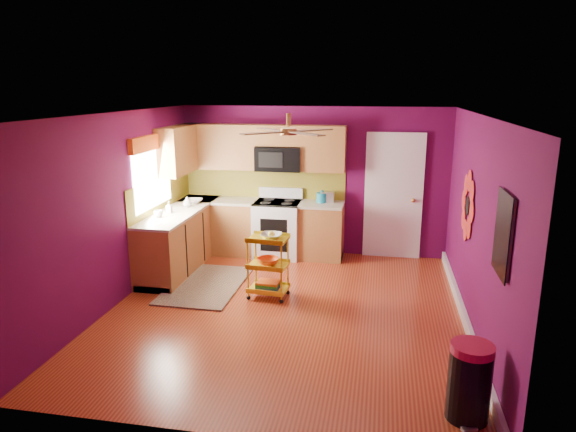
# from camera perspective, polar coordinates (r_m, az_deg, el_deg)

# --- Properties ---
(ground) EXTENTS (5.00, 5.00, 0.00)m
(ground) POSITION_cam_1_polar(r_m,az_deg,el_deg) (6.75, -0.25, -10.46)
(ground) COLOR maroon
(ground) RESTS_ON ground
(room_envelope) EXTENTS (4.54, 5.04, 2.52)m
(room_envelope) POSITION_cam_1_polar(r_m,az_deg,el_deg) (6.24, -0.02, 3.27)
(room_envelope) COLOR #53093D
(room_envelope) RESTS_ON ground
(lower_cabinets) EXTENTS (2.81, 2.31, 0.94)m
(lower_cabinets) POSITION_cam_1_polar(r_m,az_deg,el_deg) (8.57, -6.85, -2.03)
(lower_cabinets) COLOR brown
(lower_cabinets) RESTS_ON ground
(electric_range) EXTENTS (0.76, 0.66, 1.13)m
(electric_range) POSITION_cam_1_polar(r_m,az_deg,el_deg) (8.69, -1.15, -1.36)
(electric_range) COLOR white
(electric_range) RESTS_ON ground
(upper_cabinetry) EXTENTS (2.80, 2.30, 1.26)m
(upper_cabinetry) POSITION_cam_1_polar(r_m,az_deg,el_deg) (8.60, -5.75, 7.36)
(upper_cabinetry) COLOR brown
(upper_cabinetry) RESTS_ON ground
(left_window) EXTENTS (0.08, 1.35, 1.08)m
(left_window) POSITION_cam_1_polar(r_m,az_deg,el_deg) (7.91, -14.87, 5.90)
(left_window) COLOR white
(left_window) RESTS_ON ground
(panel_door) EXTENTS (0.95, 0.11, 2.15)m
(panel_door) POSITION_cam_1_polar(r_m,az_deg,el_deg) (8.68, 11.63, 2.02)
(panel_door) COLOR white
(panel_door) RESTS_ON ground
(right_wall_art) EXTENTS (0.04, 2.74, 1.04)m
(right_wall_art) POSITION_cam_1_polar(r_m,az_deg,el_deg) (5.95, 20.67, -0.07)
(right_wall_art) COLOR black
(right_wall_art) RESTS_ON ground
(ceiling_fan) EXTENTS (1.01, 1.01, 0.26)m
(ceiling_fan) POSITION_cam_1_polar(r_m,az_deg,el_deg) (6.35, 0.07, 9.46)
(ceiling_fan) COLOR #BF8C3F
(ceiling_fan) RESTS_ON ground
(shag_rug) EXTENTS (1.01, 1.64, 0.02)m
(shag_rug) POSITION_cam_1_polar(r_m,az_deg,el_deg) (7.62, -9.10, -7.57)
(shag_rug) COLOR black
(shag_rug) RESTS_ON ground
(rolling_cart) EXTENTS (0.56, 0.43, 0.95)m
(rolling_cart) POSITION_cam_1_polar(r_m,az_deg,el_deg) (6.98, -2.16, -5.29)
(rolling_cart) COLOR gold
(rolling_cart) RESTS_ON ground
(trash_can) EXTENTS (0.49, 0.49, 0.70)m
(trash_can) POSITION_cam_1_polar(r_m,az_deg,el_deg) (4.89, 19.50, -16.99)
(trash_can) COLOR black
(trash_can) RESTS_ON ground
(teal_kettle) EXTENTS (0.18, 0.18, 0.21)m
(teal_kettle) POSITION_cam_1_polar(r_m,az_deg,el_deg) (8.54, 3.78, 2.08)
(teal_kettle) COLOR teal
(teal_kettle) RESTS_ON lower_cabinets
(toaster) EXTENTS (0.22, 0.15, 0.18)m
(toaster) POSITION_cam_1_polar(r_m,az_deg,el_deg) (8.56, 4.41, 2.13)
(toaster) COLOR beige
(toaster) RESTS_ON lower_cabinets
(soap_bottle_a) EXTENTS (0.08, 0.08, 0.18)m
(soap_bottle_a) POSITION_cam_1_polar(r_m,az_deg,el_deg) (8.03, -13.09, 0.97)
(soap_bottle_a) COLOR #EA3F72
(soap_bottle_a) RESTS_ON lower_cabinets
(soap_bottle_b) EXTENTS (0.13, 0.13, 0.17)m
(soap_bottle_b) POSITION_cam_1_polar(r_m,az_deg,el_deg) (8.36, -11.14, 1.56)
(soap_bottle_b) COLOR white
(soap_bottle_b) RESTS_ON lower_cabinets
(counter_dish) EXTENTS (0.26, 0.26, 0.06)m
(counter_dish) POSITION_cam_1_polar(r_m,az_deg,el_deg) (8.63, -10.38, 1.65)
(counter_dish) COLOR white
(counter_dish) RESTS_ON lower_cabinets
(counter_cup) EXTENTS (0.13, 0.13, 0.10)m
(counter_cup) POSITION_cam_1_polar(r_m,az_deg,el_deg) (7.81, -14.21, 0.24)
(counter_cup) COLOR white
(counter_cup) RESTS_ON lower_cabinets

